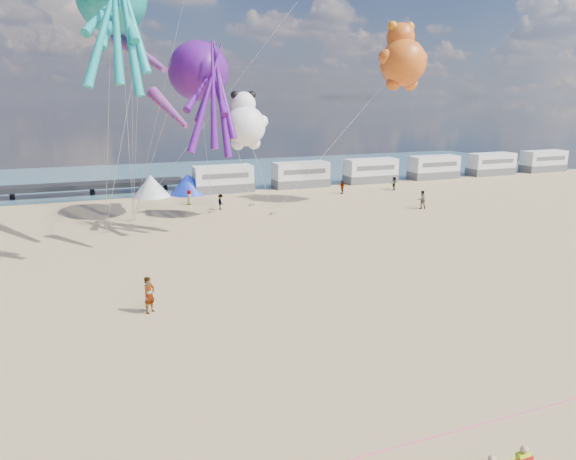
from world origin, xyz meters
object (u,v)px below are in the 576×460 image
Objects in this scene: beachgoer_7 at (422,200)px; windsock_mid at (219,78)px; beachgoer_0 at (189,197)px; motorhome_0 at (223,179)px; motorhome_2 at (371,171)px; beachgoer_4 at (394,183)px; kite_panda at (246,126)px; windsock_right at (169,109)px; motorhome_4 at (491,164)px; beachgoer_2 at (221,202)px; motorhome_5 at (543,161)px; kite_octopus_purple at (198,71)px; motorhome_3 at (434,167)px; sandbag_b at (212,212)px; kite_teddy_orange at (403,63)px; sandbag_c at (274,213)px; motorhome_1 at (301,175)px; windsock_left at (138,52)px; sandbag_a at (106,232)px; tent_white at (151,186)px; standing_person at (149,295)px; beachgoer_3 at (342,187)px; tent_blue at (188,184)px; sandbag_d at (252,205)px; sandbag_e at (133,219)px.

windsock_mid is at bearing -1.93° from beachgoer_7.
motorhome_0 is at bearing 166.00° from beachgoer_0.
motorhome_2 is (19.00, 0.00, 0.00)m from motorhome_0.
kite_panda is at bearing -24.78° from beachgoer_4.
windsock_mid is at bearing 35.90° from windsock_right.
motorhome_4 reaches higher than beachgoer_2.
beachgoer_0 is 11.26m from kite_panda.
kite_octopus_purple is at bearing -167.10° from motorhome_5.
motorhome_0 is at bearing 180.00° from motorhome_3.
sandbag_b is 22.86m from kite_teddy_orange.
beachgoer_7 is 14.46m from sandbag_c.
sandbag_b is 8.95m from kite_panda.
windsock_left is at bearing -136.70° from motorhome_1.
motorhome_1 is at bearing -77.45° from beachgoer_4.
kite_panda is at bearing -155.47° from motorhome_3.
windsock_right is at bearing -112.23° from motorhome_0.
kite_octopus_purple is at bearing 136.98° from beachgoer_2.
beachgoer_0 is 4.09m from beachgoer_2.
windsock_left is at bearing -118.66° from motorhome_0.
windsock_right is at bearing -97.44° from kite_octopus_purple.
beachgoer_0 is 0.33× the size of windsock_right.
motorhome_3 is 13.20× the size of sandbag_a.
motorhome_3 is 36.50m from tent_white.
kite_teddy_orange is at bearing -58.48° from beachgoer_7.
motorhome_2 is at bearing 48.27° from windsock_mid.
motorhome_3 reaches higher than standing_person.
beachgoer_3 reaches higher than beachgoer_2.
beachgoer_7 is at bearing -38.43° from tent_blue.
beachgoer_2 is at bearing 174.22° from kite_teddy_orange.
motorhome_0 is 38.00m from motorhome_4.
motorhome_3 is 33.25m from kite_panda.
windsock_right is at bearing -154.53° from kite_teddy_orange.
beachgoer_2 is 21.78m from kite_teddy_orange.
motorhome_1 reaches higher than tent_blue.
sandbag_d is at bearing -169.58° from motorhome_5.
motorhome_5 is at bearing 13.57° from sandbag_a.
sandbag_e is (-29.75, -10.80, -1.39)m from motorhome_2.
tent_white is at bearing -22.51° from beachgoer_7.
sandbag_a is at bearing 112.31° from beachgoer_2.
motorhome_3 is 32.50m from tent_blue.
kite_panda is (-20.15, -13.53, 6.58)m from motorhome_2.
motorhome_1 is at bearing 63.44° from windsock_mid.
motorhome_0 is at bearing 96.66° from windsock_mid.
standing_person is 1.06× the size of beachgoer_7.
motorhome_0 reaches higher than sandbag_b.
motorhome_1 is 4.38× the size of beachgoer_2.
standing_person is (-11.55, -31.78, -0.56)m from motorhome_0.
motorhome_3 is at bearing 106.65° from beachgoer_3.
sandbag_c is 16.07m from windsock_right.
sandbag_b is (-13.11, -10.29, -1.39)m from motorhome_1.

